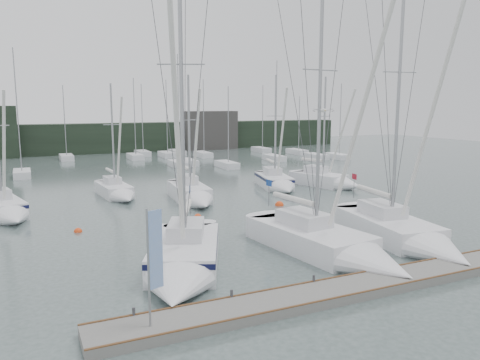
% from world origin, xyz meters
% --- Properties ---
extents(ground, '(160.00, 160.00, 0.00)m').
position_xyz_m(ground, '(0.00, 0.00, 0.00)').
color(ground, '#44534F').
rests_on(ground, ground).
extents(dock, '(24.00, 2.00, 0.40)m').
position_xyz_m(dock, '(0.00, -5.00, 0.20)').
color(dock, '#63635E').
rests_on(dock, ground).
extents(far_treeline, '(90.00, 4.00, 5.00)m').
position_xyz_m(far_treeline, '(0.00, 62.00, 2.50)').
color(far_treeline, black).
rests_on(far_treeline, ground).
extents(far_building_right, '(10.00, 3.00, 7.00)m').
position_xyz_m(far_building_right, '(18.00, 60.00, 3.50)').
color(far_building_right, '#3C3937').
rests_on(far_building_right, ground).
extents(mast_forest, '(60.25, 27.09, 14.62)m').
position_xyz_m(mast_forest, '(-2.06, 45.63, 0.47)').
color(mast_forest, silver).
rests_on(mast_forest, ground).
extents(sailboat_near_left, '(6.74, 10.06, 16.98)m').
position_xyz_m(sailboat_near_left, '(-6.85, -0.17, 0.68)').
color(sailboat_near_left, silver).
rests_on(sailboat_near_left, ground).
extents(sailboat_near_center, '(4.86, 11.45, 17.03)m').
position_xyz_m(sailboat_near_center, '(1.50, -1.21, 0.61)').
color(sailboat_near_center, silver).
rests_on(sailboat_near_center, ground).
extents(sailboat_near_right, '(4.63, 11.34, 17.00)m').
position_xyz_m(sailboat_near_right, '(6.58, -1.05, 0.61)').
color(sailboat_near_right, silver).
rests_on(sailboat_near_right, ground).
extents(sailboat_mid_a, '(4.25, 7.79, 11.15)m').
position_xyz_m(sailboat_mid_a, '(-14.81, 16.29, 0.61)').
color(sailboat_mid_a, silver).
rests_on(sailboat_mid_a, ground).
extents(sailboat_mid_b, '(2.90, 7.65, 10.72)m').
position_xyz_m(sailboat_mid_b, '(-6.03, 20.55, 0.51)').
color(sailboat_mid_b, silver).
rests_on(sailboat_mid_b, ground).
extents(sailboat_mid_c, '(3.32, 8.64, 11.44)m').
position_xyz_m(sailboat_mid_c, '(-0.65, 15.96, 0.61)').
color(sailboat_mid_c, silver).
rests_on(sailboat_mid_c, ground).
extents(sailboat_mid_d, '(4.45, 8.62, 11.85)m').
position_xyz_m(sailboat_mid_d, '(8.95, 18.58, 0.60)').
color(sailboat_mid_d, silver).
rests_on(sailboat_mid_d, ground).
extents(sailboat_mid_e, '(4.82, 8.04, 11.72)m').
position_xyz_m(sailboat_mid_e, '(14.39, 17.34, 0.59)').
color(sailboat_mid_e, silver).
rests_on(sailboat_mid_e, ground).
extents(buoy_a, '(0.55, 0.55, 0.55)m').
position_xyz_m(buoy_a, '(-2.07, 10.96, 0.00)').
color(buoy_a, '#E94314').
rests_on(buoy_a, ground).
extents(buoy_b, '(0.71, 0.71, 0.71)m').
position_xyz_m(buoy_b, '(5.41, 12.05, 0.00)').
color(buoy_b, '#E94314').
rests_on(buoy_b, ground).
extents(buoy_c, '(0.53, 0.53, 0.53)m').
position_xyz_m(buoy_c, '(-10.48, 10.51, 0.00)').
color(buoy_c, '#E94314').
rests_on(buoy_c, ground).
extents(dock_banner, '(0.62, 0.27, 4.27)m').
position_xyz_m(dock_banner, '(-9.46, -5.09, 2.92)').
color(dock_banner, gray).
rests_on(dock_banner, dock).
extents(seagull, '(1.00, 0.46, 0.20)m').
position_xyz_m(seagull, '(-0.10, -1.70, 7.90)').
color(seagull, silver).
rests_on(seagull, ground).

